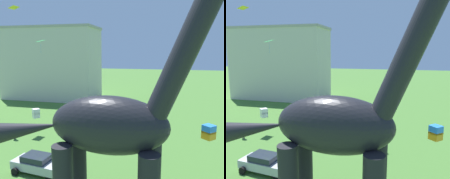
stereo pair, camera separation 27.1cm
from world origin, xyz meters
TOP-DOWN VIEW (x-y plane):
  - dinosaur_sculpture at (1.02, 2.49)m, footprint 15.99×3.39m
  - parked_sedan_left at (-6.22, 6.57)m, footprint 4.38×2.27m
  - person_vendor_side at (3.27, 13.03)m, footprint 0.56×0.25m
  - person_strolling_adult at (-12.84, 12.67)m, footprint 0.60×0.26m
  - kite_near_high at (-16.09, 18.68)m, footprint 1.02×1.38m
  - kite_mid_right at (7.16, 6.51)m, footprint 0.97×0.97m
  - kite_high_right at (-8.11, 9.85)m, footprint 0.87×0.87m
  - kite_mid_center at (-9.61, 13.92)m, footprint 1.46×1.43m
  - background_building_block at (-20.00, 35.90)m, footprint 20.14×9.07m

SIDE VIEW (x-z plane):
  - parked_sedan_left at x=-6.22m, z-range 0.03..1.58m
  - person_vendor_side at x=3.27m, z-range 0.16..1.65m
  - person_strolling_adult at x=-12.84m, z-range 0.17..1.77m
  - kite_high_right at x=-8.11m, z-range 3.74..4.62m
  - kite_mid_right at x=7.16m, z-range 4.22..5.21m
  - dinosaur_sculpture at x=1.02m, z-range -2.31..14.40m
  - background_building_block at x=-20.00m, z-range 0.01..15.09m
  - kite_mid_center at x=-9.61m, z-range 10.53..12.01m
  - kite_near_high at x=-16.09m, z-range 15.74..16.08m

